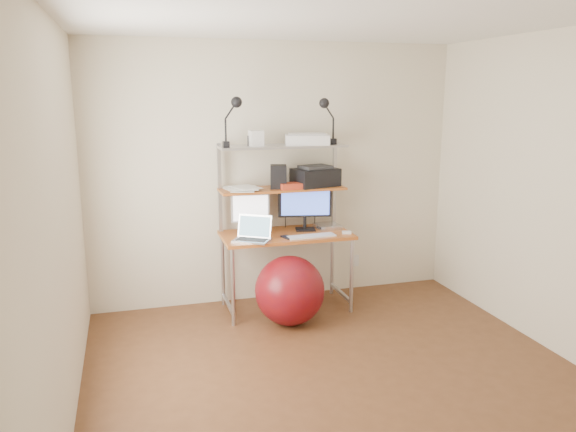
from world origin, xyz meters
name	(u,v)px	position (x,y,z in m)	size (l,w,h in m)	color
room	(345,211)	(0.00, 0.00, 1.25)	(3.60, 3.60, 3.60)	brown
computer_desk	(284,210)	(0.00, 1.50, 0.96)	(1.20, 0.60, 1.57)	#B06422
wall_outlet	(355,261)	(0.85, 1.79, 0.30)	(0.08, 0.01, 0.12)	silver
monitor_silver	(250,211)	(-0.31, 1.55, 0.95)	(0.36, 0.14, 0.40)	#B4B4B9
monitor_black	(305,204)	(0.21, 1.53, 0.99)	(0.50, 0.18, 0.51)	black
laptop	(253,235)	(-0.35, 1.30, 0.79)	(0.40, 0.38, 0.27)	#BAB9BE
keyboard	(312,236)	(0.19, 1.26, 0.75)	(0.44, 0.13, 0.01)	silver
mouse	(347,232)	(0.54, 1.28, 0.75)	(0.08, 0.05, 0.02)	silver
mac_mini	(327,226)	(0.44, 1.52, 0.76)	(0.22, 0.22, 0.04)	#BAB9BE
phone	(287,237)	(-0.03, 1.28, 0.75)	(0.07, 0.14, 0.01)	black
printer	(315,176)	(0.33, 1.58, 1.24)	(0.47, 0.37, 0.20)	black
nas_cube	(278,177)	(-0.04, 1.55, 1.26)	(0.15, 0.15, 0.22)	black
red_box	(291,186)	(0.06, 1.48, 1.18)	(0.20, 0.13, 0.05)	#B5351C
scanner	(307,139)	(0.23, 1.55, 1.60)	(0.45, 0.35, 0.11)	silver
box_white	(256,138)	(-0.26, 1.53, 1.62)	(0.12, 0.10, 0.14)	silver
box_grey	(253,141)	(-0.27, 1.58, 1.60)	(0.09, 0.09, 0.09)	#2D2D2F
clip_lamp_left	(234,110)	(-0.46, 1.47, 1.87)	(0.18, 0.10, 0.44)	black
clip_lamp_right	(326,111)	(0.40, 1.51, 1.86)	(0.17, 0.09, 0.42)	black
exercise_ball	(290,291)	(-0.07, 1.08, 0.31)	(0.62, 0.62, 0.62)	maroon
paper_stack	(242,188)	(-0.38, 1.57, 1.16)	(0.35, 0.42, 0.02)	white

